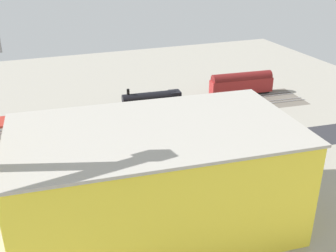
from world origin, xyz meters
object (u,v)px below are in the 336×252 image
street_tree_0 (109,149)px  street_tree_2 (31,176)px  parked_car_2 (192,139)px  parked_car_3 (152,146)px  parked_car_0 (256,129)px  parked_car_5 (79,158)px  box_truck_0 (80,170)px  traffic_light (96,138)px  box_truck_1 (67,180)px  passenger_coach (241,83)px  street_tree_3 (278,127)px  parked_car_6 (38,167)px  construction_building (156,180)px  locomotive (154,99)px  parked_car_4 (118,153)px  platform_canopy_near (99,112)px  parked_car_1 (224,135)px

street_tree_0 → street_tree_2: (13.11, 1.69, -1.56)m
parked_car_2 → parked_car_3: (8.71, -0.15, -0.07)m
parked_car_0 → parked_car_5: 38.61m
box_truck_0 → traffic_light: traffic_light is taller
parked_car_5 → parked_car_3: bearing=-179.9°
parked_car_2 → box_truck_1: (26.67, 8.68, 0.79)m
traffic_light → passenger_coach: bearing=-153.7°
street_tree_0 → street_tree_3: street_tree_0 is taller
parked_car_6 → construction_building: size_ratio=0.12×
parked_car_5 → parked_car_2: bearing=179.7°
locomotive → box_truck_0: bearing=50.4°
box_truck_0 → street_tree_0: (-5.04, 1.87, 4.00)m
locomotive → parked_car_3: locomotive is taller
parked_car_2 → parked_car_6: bearing=1.6°
box_truck_0 → construction_building: bearing=116.0°
parked_car_3 → street_tree_3: size_ratio=0.63×
parked_car_5 → parked_car_4: bearing=176.1°
street_tree_0 → traffic_light: 8.54m
platform_canopy_near → box_truck_0: bearing=68.8°
street_tree_3 → traffic_light: street_tree_3 is taller
street_tree_3 → parked_car_3: bearing=-21.4°
platform_canopy_near → box_truck_1: 24.05m
parked_car_5 → box_truck_1: bearing=69.1°
construction_building → parked_car_1: bearing=-131.1°
platform_canopy_near → parked_car_4: 13.90m
parked_car_1 → traffic_light: bearing=-2.0°
traffic_light → parked_car_0: bearing=178.8°
parked_car_1 → box_truck_0: (31.42, 5.54, 0.82)m
parked_car_3 → street_tree_3: 25.31m
parked_car_4 → construction_building: 23.72m
parked_car_6 → street_tree_3: street_tree_3 is taller
locomotive → parked_car_0: (-16.01, 22.39, -1.18)m
passenger_coach → parked_car_2: passenger_coach is taller
locomotive → street_tree_3: street_tree_3 is taller
box_truck_1 → parked_car_6: bearing=-61.4°
box_truck_0 → street_tree_3: 38.80m
parked_car_4 → parked_car_0: bearing=-179.3°
parked_car_4 → box_truck_1: box_truck_1 is taller
parked_car_4 → parked_car_5: bearing=-3.9°
parked_car_6 → parked_car_4: bearing=-178.2°
locomotive → parked_car_6: size_ratio=3.48×
parked_car_3 → box_truck_0: 16.45m
passenger_coach → street_tree_0: (43.21, 30.05, 2.27)m
box_truck_0 → box_truck_1: (2.65, 2.87, 0.00)m
platform_canopy_near → traffic_light: bearing=76.2°
parked_car_4 → box_truck_0: 9.84m
parked_car_3 → box_truck_0: size_ratio=0.50×
construction_building → box_truck_1: size_ratio=4.21×
street_tree_3 → box_truck_1: bearing=-0.4°
parked_car_3 → parked_car_0: bearing=179.6°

